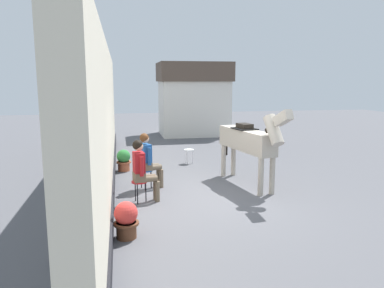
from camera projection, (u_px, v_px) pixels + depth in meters
name	position (u px, v px, depth m)	size (l,w,h in m)	color
ground_plane	(194.00, 168.00, 11.53)	(40.00, 40.00, 0.00)	#56565B
pub_facade_wall	(105.00, 126.00, 9.34)	(0.34, 14.00, 3.40)	beige
distant_cottage	(193.00, 98.00, 18.32)	(3.40, 2.60, 3.50)	silver
seated_visitor_near	(142.00, 168.00, 8.14)	(0.61, 0.49, 1.39)	red
seated_visitor_far	(148.00, 158.00, 9.18)	(0.61, 0.49, 1.39)	#194C99
saddled_horse_center	(249.00, 141.00, 9.38)	(0.83, 2.97, 2.06)	#B2A899
flower_planter_nearest	(126.00, 219.00, 6.33)	(0.43, 0.43, 0.64)	brown
flower_planter_farthest	(124.00, 160.00, 11.07)	(0.43, 0.43, 0.64)	#A85638
spare_stool_white	(189.00, 151.00, 12.07)	(0.32, 0.32, 0.46)	white
satchel_bag	(140.00, 175.00, 10.20)	(0.28, 0.12, 0.20)	brown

